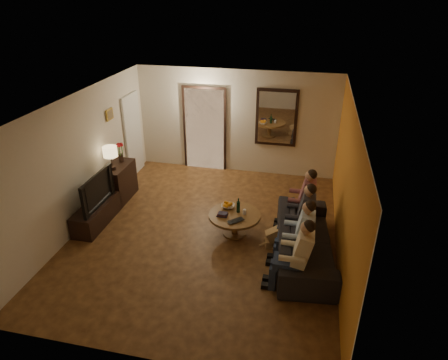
% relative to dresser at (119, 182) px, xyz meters
% --- Properties ---
extents(floor, '(5.00, 6.00, 0.01)m').
position_rel_dresser_xyz_m(floor, '(2.25, -0.94, -0.41)').
color(floor, '#402511').
rests_on(floor, ground).
extents(ceiling, '(5.00, 6.00, 0.01)m').
position_rel_dresser_xyz_m(ceiling, '(2.25, -0.94, 2.19)').
color(ceiling, white).
rests_on(ceiling, back_wall).
extents(back_wall, '(5.00, 0.02, 2.60)m').
position_rel_dresser_xyz_m(back_wall, '(2.25, 2.06, 0.89)').
color(back_wall, beige).
rests_on(back_wall, floor).
extents(front_wall, '(5.00, 0.02, 2.60)m').
position_rel_dresser_xyz_m(front_wall, '(2.25, -3.94, 0.89)').
color(front_wall, beige).
rests_on(front_wall, floor).
extents(left_wall, '(0.02, 6.00, 2.60)m').
position_rel_dresser_xyz_m(left_wall, '(-0.25, -0.94, 0.89)').
color(left_wall, beige).
rests_on(left_wall, floor).
extents(right_wall, '(0.02, 6.00, 2.60)m').
position_rel_dresser_xyz_m(right_wall, '(4.75, -0.94, 0.89)').
color(right_wall, beige).
rests_on(right_wall, floor).
extents(orange_accent, '(0.01, 6.00, 2.60)m').
position_rel_dresser_xyz_m(orange_accent, '(4.74, -0.94, 0.89)').
color(orange_accent, orange).
rests_on(orange_accent, right_wall).
extents(kitchen_doorway, '(1.00, 0.06, 2.10)m').
position_rel_dresser_xyz_m(kitchen_doorway, '(1.45, 2.04, 0.64)').
color(kitchen_doorway, '#FFE0A5').
rests_on(kitchen_doorway, floor).
extents(door_trim, '(1.12, 0.04, 2.22)m').
position_rel_dresser_xyz_m(door_trim, '(1.45, 2.03, 0.64)').
color(door_trim, black).
rests_on(door_trim, floor).
extents(fridge_glimpse, '(0.45, 0.03, 1.70)m').
position_rel_dresser_xyz_m(fridge_glimpse, '(1.70, 2.04, 0.49)').
color(fridge_glimpse, silver).
rests_on(fridge_glimpse, floor).
extents(mirror_frame, '(1.00, 0.05, 1.40)m').
position_rel_dresser_xyz_m(mirror_frame, '(3.25, 2.02, 1.09)').
color(mirror_frame, black).
rests_on(mirror_frame, back_wall).
extents(mirror_glass, '(0.86, 0.02, 1.26)m').
position_rel_dresser_xyz_m(mirror_glass, '(3.25, 1.99, 1.09)').
color(mirror_glass, white).
rests_on(mirror_glass, back_wall).
extents(white_door, '(0.06, 0.85, 2.04)m').
position_rel_dresser_xyz_m(white_door, '(-0.21, 1.36, 0.61)').
color(white_door, white).
rests_on(white_door, floor).
extents(framed_art, '(0.03, 0.28, 0.24)m').
position_rel_dresser_xyz_m(framed_art, '(-0.22, 0.36, 1.44)').
color(framed_art, '#B28C33').
rests_on(framed_art, left_wall).
extents(art_canvas, '(0.01, 0.22, 0.18)m').
position_rel_dresser_xyz_m(art_canvas, '(-0.21, 0.36, 1.44)').
color(art_canvas, brown).
rests_on(art_canvas, left_wall).
extents(dresser, '(0.45, 0.92, 0.81)m').
position_rel_dresser_xyz_m(dresser, '(0.00, 0.00, 0.00)').
color(dresser, black).
rests_on(dresser, floor).
extents(table_lamp, '(0.30, 0.30, 0.54)m').
position_rel_dresser_xyz_m(table_lamp, '(0.00, -0.22, 0.68)').
color(table_lamp, beige).
rests_on(table_lamp, dresser).
extents(flower_vase, '(0.14, 0.14, 0.44)m').
position_rel_dresser_xyz_m(flower_vase, '(0.00, 0.22, 0.63)').
color(flower_vase, '#A81218').
rests_on(flower_vase, dresser).
extents(tv_stand, '(0.45, 1.31, 0.44)m').
position_rel_dresser_xyz_m(tv_stand, '(0.00, -1.08, -0.19)').
color(tv_stand, black).
rests_on(tv_stand, floor).
extents(tv, '(1.17, 0.15, 0.67)m').
position_rel_dresser_xyz_m(tv, '(0.00, -1.08, 0.37)').
color(tv, black).
rests_on(tv, tv_stand).
extents(sofa, '(2.50, 1.18, 0.71)m').
position_rel_dresser_xyz_m(sofa, '(4.16, -1.26, -0.05)').
color(sofa, black).
rests_on(sofa, floor).
extents(person_a, '(0.60, 0.40, 1.20)m').
position_rel_dresser_xyz_m(person_a, '(4.06, -2.16, 0.19)').
color(person_a, tan).
rests_on(person_a, sofa).
extents(person_b, '(0.60, 0.40, 1.20)m').
position_rel_dresser_xyz_m(person_b, '(4.06, -1.56, 0.19)').
color(person_b, tan).
rests_on(person_b, sofa).
extents(person_c, '(0.60, 0.40, 1.20)m').
position_rel_dresser_xyz_m(person_c, '(4.06, -0.96, 0.19)').
color(person_c, tan).
rests_on(person_c, sofa).
extents(person_d, '(0.60, 0.40, 1.20)m').
position_rel_dresser_xyz_m(person_d, '(4.06, -0.36, 0.19)').
color(person_d, tan).
rests_on(person_d, sofa).
extents(dog, '(0.61, 0.40, 0.56)m').
position_rel_dresser_xyz_m(dog, '(3.68, -1.07, -0.13)').
color(dog, '#A1714A').
rests_on(dog, floor).
extents(coffee_table, '(1.04, 1.04, 0.45)m').
position_rel_dresser_xyz_m(coffee_table, '(2.81, -0.86, -0.18)').
color(coffee_table, brown).
rests_on(coffee_table, floor).
extents(bowl, '(0.26, 0.26, 0.06)m').
position_rel_dresser_xyz_m(bowl, '(2.63, -0.64, 0.07)').
color(bowl, white).
rests_on(bowl, coffee_table).
extents(oranges, '(0.20, 0.20, 0.08)m').
position_rel_dresser_xyz_m(oranges, '(2.63, -0.64, 0.14)').
color(oranges, orange).
rests_on(oranges, bowl).
extents(wine_bottle, '(0.07, 0.07, 0.31)m').
position_rel_dresser_xyz_m(wine_bottle, '(2.86, -0.76, 0.20)').
color(wine_bottle, black).
rests_on(wine_bottle, coffee_table).
extents(wine_glass, '(0.06, 0.06, 0.10)m').
position_rel_dresser_xyz_m(wine_glass, '(2.99, -0.81, 0.09)').
color(wine_glass, silver).
rests_on(wine_glass, coffee_table).
extents(book_stack, '(0.20, 0.15, 0.07)m').
position_rel_dresser_xyz_m(book_stack, '(2.59, -0.96, 0.08)').
color(book_stack, black).
rests_on(book_stack, coffee_table).
extents(laptop, '(0.39, 0.38, 0.03)m').
position_rel_dresser_xyz_m(laptop, '(2.91, -1.14, 0.06)').
color(laptop, black).
rests_on(laptop, coffee_table).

